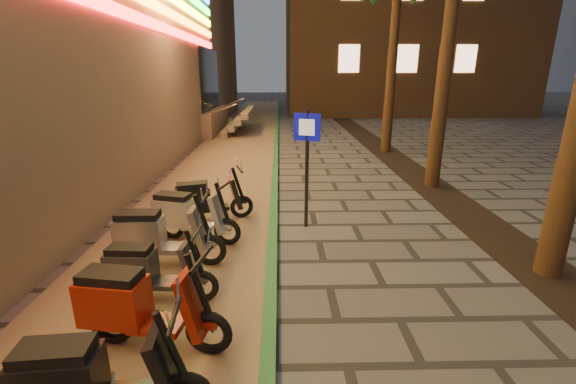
{
  "coord_description": "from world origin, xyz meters",
  "views": [
    {
      "loc": [
        -0.75,
        -3.5,
        3.15
      ],
      "look_at": [
        -0.61,
        2.72,
        1.2
      ],
      "focal_mm": 24.0,
      "sensor_mm": 36.0,
      "label": 1
    }
  ],
  "objects_px": {
    "scooter_7": "(157,236)",
    "scooter_8": "(187,215)",
    "scooter_4": "(91,381)",
    "pedestrian_sign": "(307,153)",
    "scooter_5": "(136,306)",
    "scooter_6": "(149,270)",
    "scooter_9": "(205,199)"
  },
  "relations": [
    {
      "from": "scooter_4",
      "to": "scooter_7",
      "type": "height_order",
      "value": "scooter_7"
    },
    {
      "from": "scooter_4",
      "to": "scooter_6",
      "type": "distance_m",
      "value": 2.08
    },
    {
      "from": "pedestrian_sign",
      "to": "scooter_6",
      "type": "distance_m",
      "value": 3.79
    },
    {
      "from": "scooter_5",
      "to": "scooter_6",
      "type": "bearing_deg",
      "value": 110.22
    },
    {
      "from": "pedestrian_sign",
      "to": "scooter_4",
      "type": "height_order",
      "value": "pedestrian_sign"
    },
    {
      "from": "scooter_6",
      "to": "scooter_9",
      "type": "relative_size",
      "value": 0.94
    },
    {
      "from": "scooter_6",
      "to": "scooter_8",
      "type": "distance_m",
      "value": 2.06
    },
    {
      "from": "scooter_6",
      "to": "scooter_7",
      "type": "relative_size",
      "value": 0.87
    },
    {
      "from": "pedestrian_sign",
      "to": "scooter_9",
      "type": "relative_size",
      "value": 1.47
    },
    {
      "from": "scooter_5",
      "to": "scooter_7",
      "type": "distance_m",
      "value": 2.04
    },
    {
      "from": "scooter_5",
      "to": "scooter_9",
      "type": "xyz_separation_m",
      "value": [
        0.06,
        4.02,
        -0.04
      ]
    },
    {
      "from": "scooter_5",
      "to": "scooter_7",
      "type": "relative_size",
      "value": 1.01
    },
    {
      "from": "scooter_4",
      "to": "scooter_8",
      "type": "relative_size",
      "value": 0.98
    },
    {
      "from": "pedestrian_sign",
      "to": "scooter_6",
      "type": "relative_size",
      "value": 1.57
    },
    {
      "from": "pedestrian_sign",
      "to": "scooter_9",
      "type": "height_order",
      "value": "pedestrian_sign"
    },
    {
      "from": "pedestrian_sign",
      "to": "scooter_4",
      "type": "distance_m",
      "value": 5.4
    },
    {
      "from": "scooter_9",
      "to": "scooter_6",
      "type": "bearing_deg",
      "value": -111.3
    },
    {
      "from": "pedestrian_sign",
      "to": "scooter_7",
      "type": "distance_m",
      "value": 3.26
    },
    {
      "from": "scooter_9",
      "to": "pedestrian_sign",
      "type": "bearing_deg",
      "value": -25.27
    },
    {
      "from": "scooter_8",
      "to": "scooter_9",
      "type": "height_order",
      "value": "scooter_8"
    },
    {
      "from": "scooter_9",
      "to": "scooter_5",
      "type": "bearing_deg",
      "value": -107.59
    },
    {
      "from": "scooter_5",
      "to": "scooter_6",
      "type": "relative_size",
      "value": 1.16
    },
    {
      "from": "scooter_4",
      "to": "scooter_8",
      "type": "xyz_separation_m",
      "value": [
        -0.09,
        4.13,
        0.01
      ]
    },
    {
      "from": "scooter_6",
      "to": "scooter_9",
      "type": "xyz_separation_m",
      "value": [
        0.24,
        3.04,
        0.03
      ]
    },
    {
      "from": "scooter_6",
      "to": "scooter_9",
      "type": "bearing_deg",
      "value": 88.94
    },
    {
      "from": "scooter_4",
      "to": "scooter_6",
      "type": "height_order",
      "value": "scooter_4"
    },
    {
      "from": "pedestrian_sign",
      "to": "scooter_9",
      "type": "xyz_separation_m",
      "value": [
        -2.17,
        0.32,
        -1.08
      ]
    },
    {
      "from": "scooter_5",
      "to": "scooter_9",
      "type": "height_order",
      "value": "scooter_5"
    },
    {
      "from": "scooter_5",
      "to": "scooter_7",
      "type": "height_order",
      "value": "scooter_5"
    },
    {
      "from": "pedestrian_sign",
      "to": "scooter_8",
      "type": "xyz_separation_m",
      "value": [
        -2.34,
        -0.66,
        -1.06
      ]
    },
    {
      "from": "scooter_9",
      "to": "scooter_4",
      "type": "bearing_deg",
      "value": -107.68
    },
    {
      "from": "scooter_7",
      "to": "scooter_8",
      "type": "relative_size",
      "value": 1.04
    }
  ]
}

